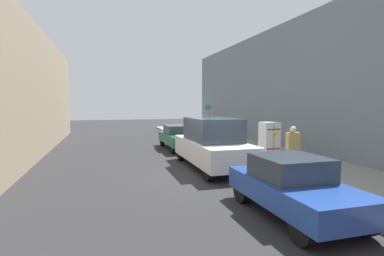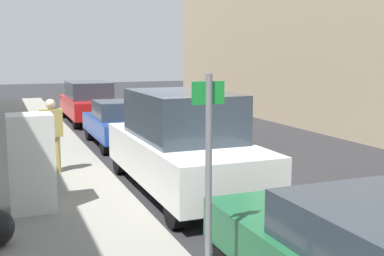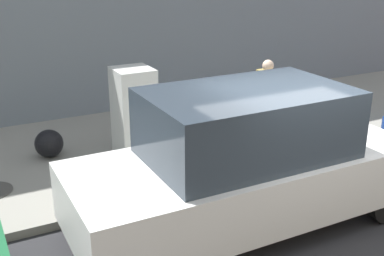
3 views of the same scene
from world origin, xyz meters
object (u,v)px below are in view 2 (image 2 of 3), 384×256
(parked_van_white, at_px, (182,143))
(street_sign_post, at_px, (208,180))
(parked_hatchback_blue, at_px, (120,123))
(discarded_refrigerator, at_px, (31,163))
(parked_suv_red, at_px, (89,101))
(pedestrian_walking_far, at_px, (51,130))

(parked_van_white, bearing_deg, street_sign_post, -107.27)
(parked_hatchback_blue, bearing_deg, street_sign_post, -98.09)
(parked_van_white, height_order, parked_hatchback_blue, parked_van_white)
(discarded_refrigerator, xyz_separation_m, parked_suv_red, (3.04, 12.02, -0.12))
(parked_hatchback_blue, bearing_deg, discarded_refrigerator, -116.17)
(street_sign_post, relative_size, parked_van_white, 0.50)
(discarded_refrigerator, distance_m, parked_suv_red, 12.39)
(discarded_refrigerator, relative_size, parked_hatchback_blue, 0.45)
(pedestrian_walking_far, xyz_separation_m, parked_van_white, (2.43, -2.11, -0.11))
(discarded_refrigerator, height_order, parked_hatchback_blue, discarded_refrigerator)
(discarded_refrigerator, xyz_separation_m, street_sign_post, (1.56, -4.20, 0.57))
(parked_van_white, xyz_separation_m, parked_hatchback_blue, (0.00, 5.63, -0.31))
(discarded_refrigerator, height_order, street_sign_post, street_sign_post)
(parked_hatchback_blue, distance_m, parked_suv_red, 5.84)
(parked_van_white, bearing_deg, parked_hatchback_blue, 90.00)
(street_sign_post, bearing_deg, pedestrian_walking_far, 97.94)
(street_sign_post, xyz_separation_m, parked_suv_red, (1.48, 16.22, -0.68))
(pedestrian_walking_far, bearing_deg, parked_suv_red, -23.14)
(parked_suv_red, bearing_deg, street_sign_post, -95.20)
(pedestrian_walking_far, distance_m, parked_suv_red, 9.67)
(street_sign_post, height_order, parked_hatchback_blue, street_sign_post)
(street_sign_post, bearing_deg, discarded_refrigerator, 110.39)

